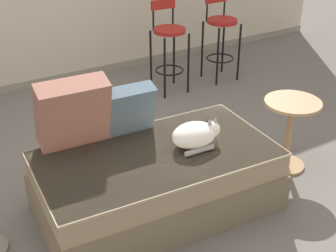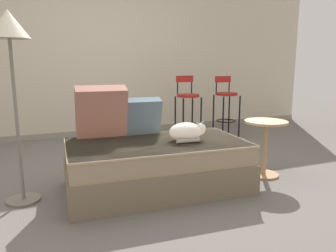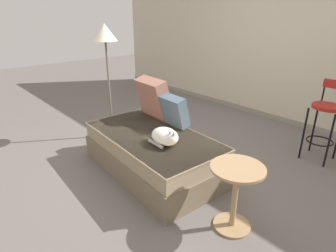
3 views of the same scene
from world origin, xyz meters
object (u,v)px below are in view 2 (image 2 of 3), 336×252
at_px(bar_stool_near_window, 188,103).
at_px(side_table, 265,140).
at_px(bar_stool_by_doorway, 226,102).
at_px(throw_pillow_middle, 143,116).
at_px(floor_lamp, 10,42).
at_px(cat, 187,131).
at_px(couch, 157,165).
at_px(throw_pillow_corner, 101,112).

height_order(bar_stool_near_window, side_table, bar_stool_near_window).
height_order(bar_stool_near_window, bar_stool_by_doorway, bar_stool_near_window).
bearing_deg(throw_pillow_middle, floor_lamp, -170.96).
distance_m(cat, side_table, 0.91).
bearing_deg(throw_pillow_middle, bar_stool_near_window, 50.03).
xyz_separation_m(couch, cat, (0.28, -0.05, 0.31)).
height_order(couch, bar_stool_near_window, bar_stool_near_window).
bearing_deg(throw_pillow_corner, cat, -30.95).
height_order(throw_pillow_corner, throw_pillow_middle, throw_pillow_corner).
relative_size(throw_pillow_corner, throw_pillow_middle, 1.35).
bearing_deg(throw_pillow_middle, bar_stool_by_doorway, 36.91).
xyz_separation_m(couch, throw_pillow_corner, (-0.43, 0.38, 0.48)).
bearing_deg(bar_stool_near_window, floor_lamp, -145.78).
distance_m(bar_stool_by_doorway, side_table, 1.93).
xyz_separation_m(throw_pillow_corner, side_table, (1.60, -0.44, -0.33)).
bearing_deg(throw_pillow_corner, throw_pillow_middle, -3.38).
xyz_separation_m(throw_pillow_middle, side_table, (1.19, -0.42, -0.26)).
distance_m(bar_stool_near_window, bar_stool_by_doorway, 0.68).
distance_m(couch, throw_pillow_corner, 0.75).
relative_size(couch, side_table, 2.89).
xyz_separation_m(bar_stool_near_window, bar_stool_by_doorway, (0.68, -0.00, -0.00)).
distance_m(bar_stool_near_window, floor_lamp, 2.90).
relative_size(throw_pillow_corner, floor_lamp, 0.32).
bearing_deg(side_table, cat, 178.91).
relative_size(throw_pillow_corner, cat, 1.43).
relative_size(couch, floor_lamp, 1.07).
bearing_deg(bar_stool_near_window, side_table, -89.10).
xyz_separation_m(bar_stool_near_window, floor_lamp, (-2.31, -1.57, 0.77)).
height_order(cat, bar_stool_near_window, bar_stool_near_window).
bearing_deg(cat, couch, 169.46).
bearing_deg(cat, throw_pillow_corner, 149.05).
xyz_separation_m(throw_pillow_corner, throw_pillow_middle, (0.41, -0.02, -0.07)).
bearing_deg(side_table, throw_pillow_middle, 160.58).
bearing_deg(couch, cat, -10.54).
xyz_separation_m(cat, floor_lamp, (-1.45, 0.22, 0.79)).
xyz_separation_m(side_table, floor_lamp, (-2.34, 0.24, 0.95)).
height_order(throw_pillow_middle, bar_stool_near_window, bar_stool_near_window).
height_order(cat, floor_lamp, floor_lamp).
bearing_deg(floor_lamp, couch, -8.25).
height_order(throw_pillow_middle, side_table, throw_pillow_middle).
height_order(bar_stool_by_doorway, side_table, bar_stool_by_doorway).
xyz_separation_m(couch, side_table, (1.17, -0.07, 0.15)).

